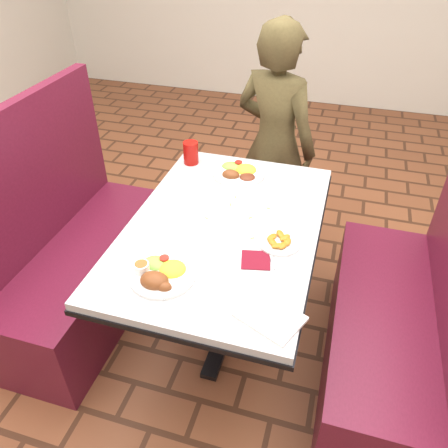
{
  "coord_description": "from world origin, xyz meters",
  "views": [
    {
      "loc": [
        0.43,
        -1.44,
        1.88
      ],
      "look_at": [
        0.0,
        0.0,
        0.75
      ],
      "focal_mm": 35.0,
      "sensor_mm": 36.0,
      "label": 1
    }
  ],
  "objects_px": {
    "booth_bench_left": "(80,262)",
    "far_dinner_plate": "(239,170)",
    "near_dinner_plate": "(161,271)",
    "plantain_plate": "(279,241)",
    "red_tumbler": "(191,153)",
    "dining_table": "(224,241)",
    "diner_person": "(275,146)",
    "booth_bench_right": "(395,330)"
  },
  "relations": [
    {
      "from": "near_dinner_plate",
      "to": "plantain_plate",
      "type": "distance_m",
      "value": 0.5
    },
    {
      "from": "near_dinner_plate",
      "to": "far_dinner_plate",
      "type": "height_order",
      "value": "near_dinner_plate"
    },
    {
      "from": "booth_bench_left",
      "to": "red_tumbler",
      "type": "distance_m",
      "value": 0.82
    },
    {
      "from": "diner_person",
      "to": "near_dinner_plate",
      "type": "distance_m",
      "value": 1.27
    },
    {
      "from": "diner_person",
      "to": "red_tumbler",
      "type": "distance_m",
      "value": 0.56
    },
    {
      "from": "red_tumbler",
      "to": "dining_table",
      "type": "bearing_deg",
      "value": -55.71
    },
    {
      "from": "plantain_plate",
      "to": "red_tumbler",
      "type": "distance_m",
      "value": 0.79
    },
    {
      "from": "dining_table",
      "to": "far_dinner_plate",
      "type": "xyz_separation_m",
      "value": [
        -0.05,
        0.43,
        0.12
      ]
    },
    {
      "from": "booth_bench_left",
      "to": "booth_bench_right",
      "type": "relative_size",
      "value": 1.0
    },
    {
      "from": "booth_bench_left",
      "to": "far_dinner_plate",
      "type": "height_order",
      "value": "booth_bench_left"
    },
    {
      "from": "diner_person",
      "to": "booth_bench_left",
      "type": "bearing_deg",
      "value": 66.61
    },
    {
      "from": "diner_person",
      "to": "red_tumbler",
      "type": "bearing_deg",
      "value": 67.96
    },
    {
      "from": "booth_bench_right",
      "to": "near_dinner_plate",
      "type": "relative_size",
      "value": 4.83
    },
    {
      "from": "booth_bench_right",
      "to": "dining_table",
      "type": "bearing_deg",
      "value": 180.0
    },
    {
      "from": "near_dinner_plate",
      "to": "far_dinner_plate",
      "type": "distance_m",
      "value": 0.81
    },
    {
      "from": "dining_table",
      "to": "near_dinner_plate",
      "type": "relative_size",
      "value": 4.88
    },
    {
      "from": "dining_table",
      "to": "plantain_plate",
      "type": "distance_m",
      "value": 0.28
    },
    {
      "from": "booth_bench_right",
      "to": "far_dinner_plate",
      "type": "distance_m",
      "value": 1.05
    },
    {
      "from": "far_dinner_plate",
      "to": "near_dinner_plate",
      "type": "bearing_deg",
      "value": -95.91
    },
    {
      "from": "far_dinner_plate",
      "to": "plantain_plate",
      "type": "relative_size",
      "value": 1.52
    },
    {
      "from": "dining_table",
      "to": "diner_person",
      "type": "xyz_separation_m",
      "value": [
        0.05,
        0.87,
        0.06
      ]
    },
    {
      "from": "booth_bench_right",
      "to": "diner_person",
      "type": "height_order",
      "value": "diner_person"
    },
    {
      "from": "red_tumbler",
      "to": "near_dinner_plate",
      "type": "bearing_deg",
      "value": -77.34
    },
    {
      "from": "dining_table",
      "to": "booth_bench_right",
      "type": "bearing_deg",
      "value": 0.0
    },
    {
      "from": "booth_bench_left",
      "to": "near_dinner_plate",
      "type": "relative_size",
      "value": 4.83
    },
    {
      "from": "booth_bench_left",
      "to": "far_dinner_plate",
      "type": "relative_size",
      "value": 4.58
    },
    {
      "from": "far_dinner_plate",
      "to": "plantain_plate",
      "type": "xyz_separation_m",
      "value": [
        0.3,
        -0.49,
        -0.01
      ]
    },
    {
      "from": "diner_person",
      "to": "red_tumbler",
      "type": "height_order",
      "value": "diner_person"
    },
    {
      "from": "booth_bench_left",
      "to": "booth_bench_right",
      "type": "distance_m",
      "value": 1.6
    },
    {
      "from": "diner_person",
      "to": "plantain_plate",
      "type": "height_order",
      "value": "diner_person"
    },
    {
      "from": "diner_person",
      "to": "far_dinner_plate",
      "type": "xyz_separation_m",
      "value": [
        -0.1,
        -0.45,
        0.06
      ]
    },
    {
      "from": "booth_bench_left",
      "to": "red_tumbler",
      "type": "relative_size",
      "value": 10.15
    },
    {
      "from": "diner_person",
      "to": "far_dinner_plate",
      "type": "height_order",
      "value": "diner_person"
    },
    {
      "from": "booth_bench_left",
      "to": "red_tumbler",
      "type": "xyz_separation_m",
      "value": [
        0.48,
        0.47,
        0.48
      ]
    },
    {
      "from": "near_dinner_plate",
      "to": "red_tumbler",
      "type": "bearing_deg",
      "value": 102.66
    },
    {
      "from": "booth_bench_right",
      "to": "booth_bench_left",
      "type": "bearing_deg",
      "value": 180.0
    },
    {
      "from": "far_dinner_plate",
      "to": "diner_person",
      "type": "bearing_deg",
      "value": 77.73
    },
    {
      "from": "plantain_plate",
      "to": "red_tumbler",
      "type": "relative_size",
      "value": 1.46
    },
    {
      "from": "booth_bench_right",
      "to": "near_dinner_plate",
      "type": "height_order",
      "value": "booth_bench_right"
    },
    {
      "from": "far_dinner_plate",
      "to": "red_tumbler",
      "type": "xyz_separation_m",
      "value": [
        -0.27,
        0.05,
        0.04
      ]
    },
    {
      "from": "dining_table",
      "to": "plantain_plate",
      "type": "relative_size",
      "value": 7.02
    },
    {
      "from": "dining_table",
      "to": "booth_bench_right",
      "type": "xyz_separation_m",
      "value": [
        0.8,
        0.0,
        -0.32
      ]
    }
  ]
}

